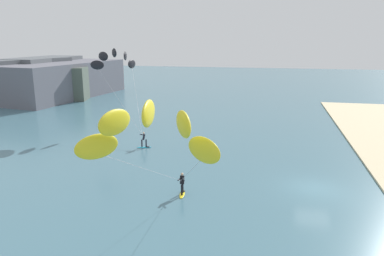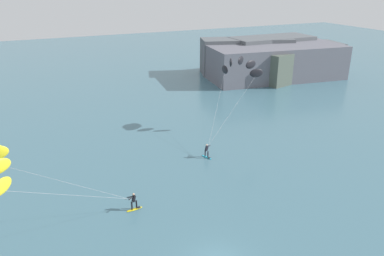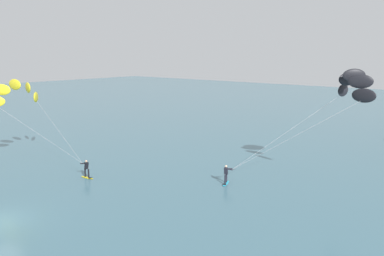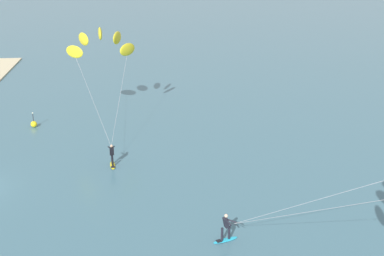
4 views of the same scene
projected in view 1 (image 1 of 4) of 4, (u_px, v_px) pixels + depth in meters
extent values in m
plane|color=#426B7A|center=(314.00, 188.00, 27.55)|extent=(240.00, 240.00, 0.00)
ellipsoid|color=#23ADD1|center=(144.00, 147.00, 37.87)|extent=(0.83, 1.54, 0.08)
cube|color=black|center=(148.00, 147.00, 37.91)|extent=(0.36, 0.36, 0.02)
cylinder|color=black|center=(142.00, 143.00, 37.75)|extent=(0.14, 0.14, 0.78)
cylinder|color=black|center=(146.00, 143.00, 37.79)|extent=(0.14, 0.14, 0.78)
cube|color=black|center=(144.00, 137.00, 37.61)|extent=(0.39, 0.40, 0.63)
sphere|color=beige|center=(144.00, 133.00, 37.51)|extent=(0.20, 0.20, 0.20)
cylinder|color=black|center=(142.00, 134.00, 38.05)|extent=(0.45, 0.37, 0.03)
cylinder|color=black|center=(142.00, 135.00, 37.76)|extent=(0.37, 0.57, 0.15)
cylinder|color=black|center=(144.00, 134.00, 37.85)|extent=(0.60, 0.26, 0.15)
ellipsoid|color=black|center=(132.00, 64.00, 45.93)|extent=(1.91, 0.52, 1.10)
ellipsoid|color=black|center=(125.00, 56.00, 45.34)|extent=(1.90, 0.84, 1.10)
ellipsoid|color=black|center=(114.00, 53.00, 44.66)|extent=(1.67, 1.43, 1.10)
ellipsoid|color=black|center=(103.00, 56.00, 44.17)|extent=(1.18, 1.81, 1.10)
ellipsoid|color=black|center=(97.00, 65.00, 44.07)|extent=(0.52, 1.91, 1.10)
cylinder|color=#B2B2B7|center=(136.00, 97.00, 42.03)|extent=(8.98, 4.47, 6.33)
cylinder|color=#B2B2B7|center=(118.00, 98.00, 41.09)|extent=(6.26, 7.85, 6.33)
ellipsoid|color=yellow|center=(182.00, 194.00, 26.41)|extent=(1.53, 0.53, 0.08)
cube|color=black|center=(183.00, 191.00, 26.80)|extent=(0.31, 0.32, 0.02)
cylinder|color=black|center=(182.00, 190.00, 26.10)|extent=(0.14, 0.14, 0.78)
cylinder|color=black|center=(183.00, 187.00, 26.52)|extent=(0.14, 0.14, 0.78)
cube|color=black|center=(182.00, 180.00, 26.15)|extent=(0.35, 0.34, 0.63)
sphere|color=tan|center=(182.00, 174.00, 26.05)|extent=(0.20, 0.20, 0.20)
cylinder|color=black|center=(181.00, 181.00, 25.58)|extent=(0.55, 0.09, 0.03)
cylinder|color=black|center=(183.00, 179.00, 25.83)|extent=(0.57, 0.36, 0.15)
cylinder|color=black|center=(180.00, 179.00, 25.85)|extent=(0.60, 0.25, 0.15)
ellipsoid|color=yellow|center=(97.00, 147.00, 15.46)|extent=(1.75, 1.48, 1.10)
ellipsoid|color=yellow|center=(115.00, 122.00, 15.12)|extent=(1.99, 0.85, 1.10)
ellipsoid|color=yellow|center=(148.00, 113.00, 14.87)|extent=(2.01, 0.54, 1.10)
ellipsoid|color=yellow|center=(183.00, 124.00, 14.82)|extent=(1.89, 1.24, 1.10)
ellipsoid|color=yellow|center=(204.00, 150.00, 14.99)|extent=(1.48, 1.75, 1.10)
cylinder|color=#B2B2B7|center=(149.00, 170.00, 20.56)|extent=(9.64, 1.21, 4.94)
cylinder|color=#B2B2B7|center=(189.00, 172.00, 20.32)|extent=(9.13, 3.36, 4.94)
cube|color=#565B60|center=(23.00, 79.00, 69.15)|extent=(20.08, 11.44, 7.35)
cube|color=#565B60|center=(44.00, 76.00, 74.81)|extent=(18.02, 7.92, 7.40)
cube|color=slate|center=(61.00, 80.00, 70.69)|extent=(28.29, 15.15, 6.64)
cube|color=#4C564C|center=(63.00, 80.00, 73.94)|extent=(21.55, 17.17, 5.97)
cube|color=#565B60|center=(57.00, 78.00, 76.84)|extent=(27.17, 11.61, 5.84)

